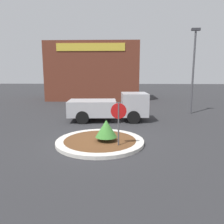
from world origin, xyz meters
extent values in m
plane|color=#2D2D30|center=(0.00, 0.00, 0.00)|extent=(120.00, 120.00, 0.00)
cylinder|color=beige|center=(0.00, 0.00, 0.08)|extent=(4.45, 4.45, 0.17)
cylinder|color=brown|center=(0.00, 0.00, 0.09)|extent=(3.65, 3.65, 0.17)
cylinder|color=#4C4C51|center=(0.94, -0.77, 1.09)|extent=(0.07, 0.07, 2.18)
cylinder|color=#B71414|center=(0.94, -0.77, 1.80)|extent=(0.73, 0.03, 0.73)
cylinder|color=brown|center=(0.32, -0.12, 0.27)|extent=(0.08, 0.08, 0.20)
cone|color=#3D7F33|center=(0.32, -0.12, 0.80)|extent=(1.08, 1.08, 0.85)
cube|color=#B2B2B7|center=(2.06, 5.45, 1.23)|extent=(1.97, 2.26, 1.65)
cube|color=#B2B2B7|center=(-1.04, 5.26, 0.97)|extent=(3.59, 2.47, 1.11)
cube|color=black|center=(2.71, 5.48, 1.52)|extent=(0.15, 1.93, 0.58)
cylinder|color=black|center=(1.83, 6.48, 0.46)|extent=(0.93, 0.30, 0.91)
cylinder|color=black|center=(1.95, 4.39, 0.46)|extent=(0.93, 0.30, 0.91)
cylinder|color=black|center=(-1.74, 6.27, 0.46)|extent=(0.93, 0.30, 0.91)
cylinder|color=black|center=(-1.61, 4.18, 0.46)|extent=(0.93, 0.30, 0.91)
cube|color=brown|center=(-2.51, 18.91, 3.66)|extent=(11.62, 6.00, 7.32)
cube|color=gold|center=(-2.51, 15.88, 6.51)|extent=(8.14, 0.08, 0.90)
cylinder|color=#4C4C51|center=(7.20, 8.45, 3.44)|extent=(0.16, 0.16, 6.89)
cube|color=#38383D|center=(7.20, 8.45, 7.04)|extent=(0.70, 0.30, 0.20)
camera|label=1|loc=(1.00, -10.61, 3.53)|focal=35.00mm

